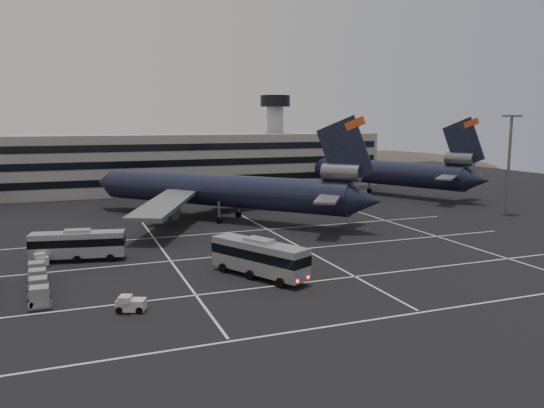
{
  "coord_description": "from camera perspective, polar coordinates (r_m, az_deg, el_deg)",
  "views": [
    {
      "loc": [
        -16.94,
        -60.03,
        17.09
      ],
      "look_at": [
        10.68,
        12.51,
        5.0
      ],
      "focal_mm": 35.0,
      "sensor_mm": 36.0,
      "label": 1
    }
  ],
  "objects": [
    {
      "name": "hills",
      "position": [
        234.49,
        -12.12,
        1.51
      ],
      "size": [
        352.0,
        180.0,
        44.0
      ],
      "color": "#38332B",
      "rests_on": "ground"
    },
    {
      "name": "ground",
      "position": [
        64.67,
        -4.94,
        -6.5
      ],
      "size": [
        260.0,
        260.0,
        0.0
      ],
      "primitive_type": "plane",
      "color": "black",
      "rests_on": "ground"
    },
    {
      "name": "terminal",
      "position": [
        132.31,
        -14.75,
        4.16
      ],
      "size": [
        125.0,
        26.0,
        24.0
      ],
      "color": "gray",
      "rests_on": "ground"
    },
    {
      "name": "lane_markings",
      "position": [
        65.6,
        -4.31,
        -6.27
      ],
      "size": [
        90.0,
        55.62,
        0.01
      ],
      "color": "silver",
      "rests_on": "ground"
    },
    {
      "name": "trijet_main",
      "position": [
        92.88,
        -5.45,
        1.49
      ],
      "size": [
        43.07,
        46.19,
        18.08
      ],
      "rotation": [
        0.0,
        0.0,
        0.73
      ],
      "color": "black",
      "rests_on": "ground"
    },
    {
      "name": "tug_b",
      "position": [
        50.57,
        -14.82,
        -10.35
      ],
      "size": [
        2.87,
        2.35,
        1.61
      ],
      "rotation": [
        0.0,
        0.0,
        1.18
      ],
      "color": "#B9B8B4",
      "rests_on": "ground"
    },
    {
      "name": "bus_far",
      "position": [
        69.86,
        -20.14,
        -4.03
      ],
      "size": [
        11.51,
        4.6,
        3.96
      ],
      "rotation": [
        0.0,
        0.0,
        1.39
      ],
      "color": "gray",
      "rests_on": "ground"
    },
    {
      "name": "lightpole_right",
      "position": [
        106.17,
        24.2,
        5.23
      ],
      "size": [
        2.4,
        2.4,
        18.28
      ],
      "color": "slate",
      "rests_on": "ground"
    },
    {
      "name": "uld_cluster",
      "position": [
        58.99,
        -26.47,
        -7.96
      ],
      "size": [
        8.25,
        12.51,
        1.98
      ],
      "rotation": [
        0.0,
        0.0,
        0.07
      ],
      "color": "#2D2D30",
      "rests_on": "ground"
    },
    {
      "name": "tug_a",
      "position": [
        69.74,
        -23.54,
        -5.49
      ],
      "size": [
        1.91,
        2.69,
        1.59
      ],
      "rotation": [
        0.0,
        0.0,
        0.18
      ],
      "color": "#B9B8B4",
      "rests_on": "ground"
    },
    {
      "name": "trijet_far",
      "position": [
        129.55,
        10.82,
        3.53
      ],
      "size": [
        31.47,
        54.41,
        18.08
      ],
      "rotation": [
        0.0,
        0.0,
        0.43
      ],
      "color": "black",
      "rests_on": "ground"
    },
    {
      "name": "bus_near",
      "position": [
        58.78,
        -1.41,
        -5.62
      ],
      "size": [
        8.29,
        12.33,
        4.38
      ],
      "rotation": [
        0.0,
        0.0,
        0.48
      ],
      "color": "gray",
      "rests_on": "ground"
    }
  ]
}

